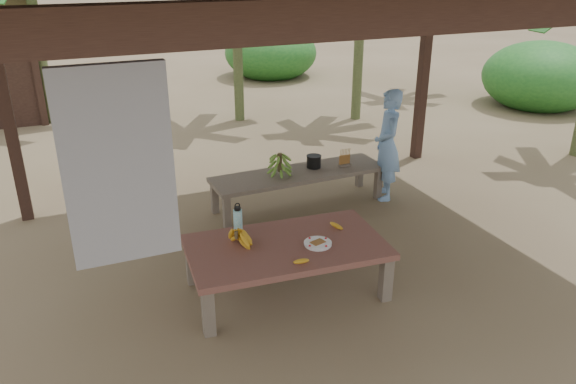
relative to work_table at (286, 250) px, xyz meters
name	(u,v)px	position (x,y,z in m)	size (l,w,h in m)	color
ground	(320,260)	(0.54, 0.38, -0.43)	(80.00, 80.00, 0.00)	brown
work_table	(286,250)	(0.00, 0.00, 0.00)	(1.88, 1.14, 0.50)	brown
bench	(299,176)	(0.91, 1.74, -0.04)	(2.21, 0.65, 0.45)	brown
ripe_banana_bunch	(236,238)	(-0.43, 0.14, 0.15)	(0.27, 0.23, 0.16)	gold
plate	(318,244)	(0.26, -0.13, 0.08)	(0.26, 0.26, 0.04)	white
loose_banana_front	(301,261)	(-0.02, -0.37, 0.09)	(0.04, 0.16, 0.04)	gold
loose_banana_side	(336,226)	(0.58, 0.12, 0.09)	(0.04, 0.16, 0.04)	gold
water_flask	(238,221)	(-0.33, 0.39, 0.20)	(0.08, 0.08, 0.31)	#42BCCF
green_banana_stalk	(280,164)	(0.65, 1.74, 0.16)	(0.26, 0.26, 0.30)	#598C2D
cooking_pot	(314,162)	(1.15, 1.82, 0.09)	(0.18, 0.18, 0.15)	black
skewer_rack	(345,157)	(1.53, 1.71, 0.14)	(0.18, 0.08, 0.24)	#A57F47
woman	(387,145)	(2.04, 1.54, 0.28)	(0.52, 0.34, 1.43)	#678EC3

